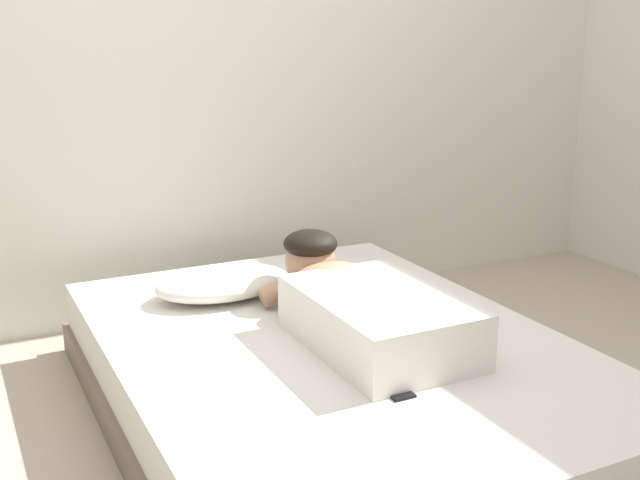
% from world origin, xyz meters
% --- Properties ---
extents(ground_plane, '(12.85, 12.85, 0.00)m').
position_xyz_m(ground_plane, '(0.00, 0.00, 0.00)').
color(ground_plane, tan).
extents(back_wall, '(4.42, 0.12, 2.50)m').
position_xyz_m(back_wall, '(0.00, 1.38, 1.25)').
color(back_wall, silver).
rests_on(back_wall, ground).
extents(bed, '(1.44, 2.00, 0.29)m').
position_xyz_m(bed, '(0.02, 0.14, 0.14)').
color(bed, '#726051').
rests_on(bed, ground).
extents(pillow, '(0.52, 0.32, 0.11)m').
position_xyz_m(pillow, '(-0.17, 0.69, 0.34)').
color(pillow, white).
rests_on(pillow, bed).
extents(person_lying, '(0.43, 0.92, 0.27)m').
position_xyz_m(person_lying, '(0.11, 0.14, 0.39)').
color(person_lying, silver).
rests_on(person_lying, bed).
extents(coffee_cup, '(0.12, 0.09, 0.07)m').
position_xyz_m(coffee_cup, '(0.13, 0.50, 0.33)').
color(coffee_cup, '#D84C47').
rests_on(coffee_cup, bed).
extents(cell_phone, '(0.07, 0.14, 0.01)m').
position_xyz_m(cell_phone, '(-0.01, -0.27, 0.29)').
color(cell_phone, black).
rests_on(cell_phone, bed).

